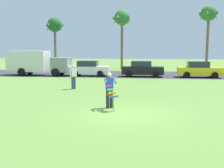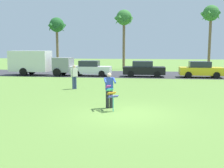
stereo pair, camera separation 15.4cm
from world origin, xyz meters
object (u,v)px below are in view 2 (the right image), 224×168
at_px(palm_tree_centre_far, 211,16).
at_px(person_walker_near, 74,76).
at_px(parked_car_white, 90,69).
at_px(palm_tree_right_near, 124,20).
at_px(parked_truck_grey_van, 38,62).
at_px(parked_car_yellow, 201,70).
at_px(person_kite_flyer, 109,89).
at_px(kite_held, 111,94).
at_px(parked_car_black, 144,69).
at_px(palm_tree_left_near, 57,27).

bearing_deg(palm_tree_centre_far, person_walker_near, -124.40).
relative_size(parked_car_white, palm_tree_right_near, 0.52).
distance_m(parked_truck_grey_van, parked_car_yellow, 16.97).
bearing_deg(parked_car_white, person_kite_flyer, -74.23).
xyz_separation_m(parked_car_white, palm_tree_right_near, (2.60, 9.73, 5.93)).
xyz_separation_m(parked_car_white, person_walker_near, (0.78, -8.96, 0.16)).
relative_size(parked_car_yellow, palm_tree_right_near, 0.52).
distance_m(parked_car_yellow, palm_tree_centre_far, 12.76).
xyz_separation_m(kite_held, parked_car_yellow, (6.84, 15.25, -0.02)).
relative_size(person_kite_flyer, parked_car_white, 0.41).
bearing_deg(palm_tree_right_near, parked_car_black, -73.17).
xyz_separation_m(palm_tree_left_near, person_walker_near, (8.01, -19.51, -5.03)).
bearing_deg(parked_truck_grey_van, person_walker_near, -53.76).
xyz_separation_m(parked_car_white, palm_tree_left_near, (-7.23, 10.56, 5.19)).
bearing_deg(palm_tree_right_near, palm_tree_left_near, 175.20).
distance_m(parked_car_yellow, palm_tree_left_near, 21.84).
xyz_separation_m(palm_tree_left_near, palm_tree_right_near, (9.83, -0.82, 0.74)).
bearing_deg(parked_car_yellow, parked_car_white, -180.00).
bearing_deg(palm_tree_right_near, parked_truck_grey_van, -130.74).
distance_m(person_kite_flyer, palm_tree_centre_far, 27.91).
bearing_deg(palm_tree_right_near, kite_held, -86.04).
xyz_separation_m(parked_truck_grey_van, palm_tree_left_near, (-1.44, 10.56, 4.56)).
height_order(person_kite_flyer, person_walker_near, same).
bearing_deg(palm_tree_centre_far, palm_tree_left_near, -179.84).
bearing_deg(parked_car_yellow, parked_truck_grey_van, -180.00).
height_order(person_kite_flyer, parked_car_black, person_kite_flyer).
distance_m(parked_truck_grey_van, person_walker_near, 11.11).
bearing_deg(palm_tree_right_near, palm_tree_centre_far, 4.37).
xyz_separation_m(parked_truck_grey_van, person_walker_near, (6.56, -8.95, -0.48)).
bearing_deg(palm_tree_left_near, parked_car_yellow, -29.85).
bearing_deg(person_walker_near, palm_tree_left_near, 112.31).
xyz_separation_m(parked_car_white, palm_tree_centre_far, (14.18, 10.62, 6.39)).
relative_size(palm_tree_left_near, palm_tree_centre_far, 0.85).
bearing_deg(parked_car_black, parked_car_white, 179.99).
distance_m(palm_tree_left_near, person_walker_near, 21.69).
xyz_separation_m(parked_car_white, parked_car_black, (5.55, -0.00, 0.00)).
bearing_deg(palm_tree_centre_far, person_kite_flyer, -111.65).
height_order(palm_tree_left_near, person_walker_near, palm_tree_left_near).
distance_m(palm_tree_right_near, person_walker_near, 19.65).
height_order(kite_held, parked_truck_grey_van, parked_truck_grey_van).
bearing_deg(palm_tree_centre_far, palm_tree_right_near, -175.63).
height_order(palm_tree_left_near, palm_tree_right_near, palm_tree_right_near).
distance_m(parked_car_black, palm_tree_left_near, 17.37).
distance_m(kite_held, parked_car_white, 15.85).
bearing_deg(parked_car_white, parked_car_yellow, 0.00).
distance_m(person_kite_flyer, palm_tree_right_near, 25.12).
bearing_deg(parked_car_yellow, parked_car_black, -179.99).
height_order(parked_car_white, palm_tree_centre_far, palm_tree_centre_far).
xyz_separation_m(kite_held, parked_car_black, (1.22, 15.25, -0.02)).
relative_size(parked_car_white, palm_tree_centre_far, 0.49).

